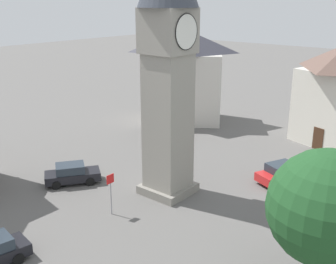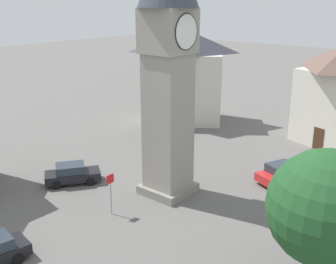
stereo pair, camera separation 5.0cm
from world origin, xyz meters
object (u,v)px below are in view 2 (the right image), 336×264
car_silver_kerb (282,173)px  pedestrian (330,218)px  clock_tower (168,43)px  lamp_post (152,130)px  road_sign (111,187)px  building_terrace_right (183,75)px  tree (326,208)px  car_blue_kerb (72,174)px

car_silver_kerb → pedestrian: 7.27m
clock_tower → lamp_post: 9.36m
road_sign → clock_tower: bearing=-8.9°
building_terrace_right → road_sign: building_terrace_right is taller
pedestrian → building_terrace_right: (13.57, 21.64, 4.29)m
tree → road_sign: size_ratio=2.55×
car_blue_kerb → building_terrace_right: bearing=12.1°
pedestrian → tree: tree is taller
road_sign → lamp_post: bearing=24.5°
lamp_post → road_sign: 8.93m
car_blue_kerb → tree: bearing=-90.4°
pedestrian → lamp_post: lamp_post is taller
car_silver_kerb → road_sign: size_ratio=1.59×
building_terrace_right → clock_tower: bearing=-145.5°
pedestrian → tree: (-5.55, -1.36, 3.39)m
car_silver_kerb → road_sign: road_sign is taller
car_silver_kerb → pedestrian: bearing=-132.9°
clock_tower → pedestrian: size_ratio=10.84×
building_terrace_right → road_sign: size_ratio=3.84×
clock_tower → car_silver_kerb: size_ratio=4.11×
car_silver_kerb → lamp_post: size_ratio=0.98×
building_terrace_right → road_sign: (-20.38, -9.93, -3.39)m
road_sign → tree: bearing=-84.5°
clock_tower → building_terrace_right: size_ratio=1.70×
car_blue_kerb → car_silver_kerb: same height
pedestrian → road_sign: (-6.80, 11.72, 0.89)m
car_silver_kerb → building_terrace_right: size_ratio=0.41×
car_silver_kerb → building_terrace_right: 19.01m
pedestrian → lamp_post: bearing=85.3°
pedestrian → road_sign: bearing=120.1°
car_silver_kerb → tree: (-10.49, -6.68, 3.63)m
pedestrian → building_terrace_right: bearing=57.9°
car_silver_kerb → building_terrace_right: building_terrace_right is taller
pedestrian → lamp_post: 15.58m
tree → building_terrace_right: bearing=50.3°
car_silver_kerb → lamp_post: lamp_post is taller
building_terrace_right → road_sign: bearing=-154.0°
clock_tower → car_blue_kerb: clock_tower is taller
pedestrian → road_sign: size_ratio=0.60×
clock_tower → road_sign: 10.05m
pedestrian → car_blue_kerb: bearing=107.2°
car_blue_kerb → building_terrace_right: size_ratio=0.40×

